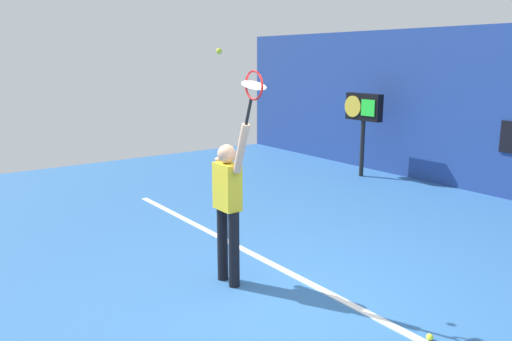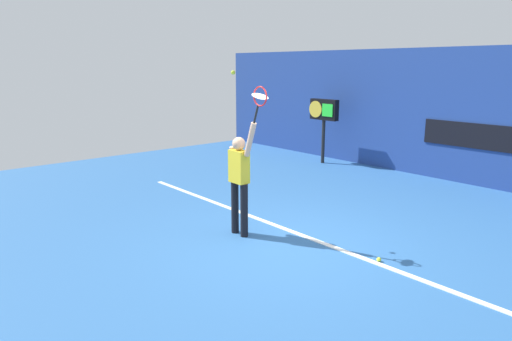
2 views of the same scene
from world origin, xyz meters
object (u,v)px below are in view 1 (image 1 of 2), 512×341
at_px(tennis_player, 228,202).
at_px(spare_ball, 430,337).
at_px(tennis_ball, 219,51).
at_px(scoreboard_clock, 363,111).
at_px(tennis_racket, 253,88).

distance_m(tennis_player, spare_ball, 2.58).
distance_m(tennis_ball, scoreboard_clock, 6.46).
bearing_deg(scoreboard_clock, tennis_player, -61.43).
xyz_separation_m(tennis_ball, spare_ball, (2.36, 0.86, -2.69)).
xyz_separation_m(tennis_player, tennis_racket, (0.51, -0.00, 1.34)).
relative_size(tennis_ball, spare_ball, 1.00).
bearing_deg(tennis_racket, tennis_ball, -178.88).
relative_size(tennis_racket, scoreboard_clock, 0.33).
xyz_separation_m(scoreboard_clock, spare_ball, (5.29, -4.77, -1.45)).
relative_size(tennis_ball, scoreboard_clock, 0.04).
height_order(tennis_player, tennis_racket, tennis_racket).
relative_size(tennis_player, scoreboard_clock, 1.05).
bearing_deg(scoreboard_clock, tennis_ball, -62.46).
distance_m(tennis_player, scoreboard_clock, 6.40).
height_order(tennis_racket, scoreboard_clock, tennis_racket).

